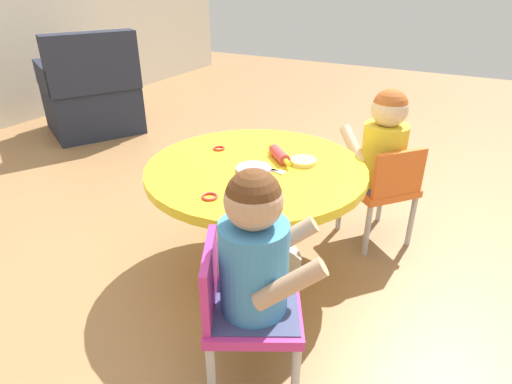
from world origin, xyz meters
TOP-DOWN VIEW (x-y plane):
  - ground_plane at (0.00, 0.00)m, footprint 10.00×10.00m
  - craft_table at (0.00, 0.00)m, footprint 0.96×0.96m
  - child_chair_left at (-0.60, -0.28)m, footprint 0.41×0.41m
  - seated_child_left at (-0.58, -0.31)m, footprint 0.40×0.43m
  - child_chair_right at (0.48, -0.46)m, footprint 0.42×0.42m
  - seated_child_right at (0.50, -0.43)m, footprint 0.43×0.44m
  - armchair_dark at (1.02, 2.15)m, footprint 0.96×0.97m
  - rolling_pin at (0.11, -0.06)m, footprint 0.17×0.18m
  - craft_scissors at (-0.01, -0.06)m, footprint 0.08×0.14m
  - playdough_blob_0 at (-0.05, -0.01)m, footprint 0.15×0.15m
  - playdough_blob_1 at (0.12, -0.17)m, footprint 0.12×0.12m
  - cookie_cutter_0 at (0.09, 0.25)m, footprint 0.06×0.06m
  - cookie_cutter_1 at (-0.34, 0.01)m, footprint 0.06×0.06m

SIDE VIEW (x-z plane):
  - ground_plane at x=0.00m, z-range 0.00..0.00m
  - child_chair_left at x=-0.60m, z-range 0.04..0.57m
  - child_chair_right at x=0.48m, z-range 0.04..0.57m
  - armchair_dark at x=1.02m, z-range -0.12..0.73m
  - craft_table at x=0.00m, z-range 0.14..0.66m
  - craft_scissors at x=-0.01m, z-range 0.51..0.52m
  - cookie_cutter_0 at x=0.09m, z-range 0.51..0.52m
  - cookie_cutter_1 at x=-0.34m, z-range 0.51..0.52m
  - playdough_blob_0 at x=-0.05m, z-range 0.51..0.53m
  - playdough_blob_1 at x=0.12m, z-range 0.51..0.53m
  - seated_child_left at x=-0.58m, z-range 0.28..0.79m
  - seated_child_right at x=0.50m, z-range 0.28..0.79m
  - rolling_pin at x=0.11m, z-range 0.51..0.56m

